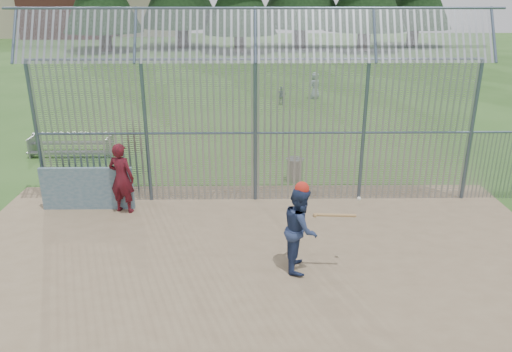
{
  "coord_description": "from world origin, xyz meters",
  "views": [
    {
      "loc": [
        -0.16,
        -9.77,
        5.75
      ],
      "look_at": [
        0.0,
        2.0,
        1.3
      ],
      "focal_mm": 35.0,
      "sensor_mm": 36.0,
      "label": 1
    }
  ],
  "objects_px": {
    "bleacher": "(72,144)",
    "batter": "(301,229)",
    "dugout_wall": "(87,188)",
    "onlooker": "(122,178)",
    "trash_can": "(295,170)"
  },
  "relations": [
    {
      "from": "dugout_wall",
      "to": "trash_can",
      "type": "distance_m",
      "value": 6.22
    },
    {
      "from": "dugout_wall",
      "to": "onlooker",
      "type": "xyz_separation_m",
      "value": [
        1.01,
        -0.18,
        0.37
      ]
    },
    {
      "from": "trash_can",
      "to": "batter",
      "type": "bearing_deg",
      "value": -93.81
    },
    {
      "from": "dugout_wall",
      "to": "trash_can",
      "type": "bearing_deg",
      "value": 19.37
    },
    {
      "from": "batter",
      "to": "trash_can",
      "type": "relative_size",
      "value": 2.29
    },
    {
      "from": "dugout_wall",
      "to": "bleacher",
      "type": "relative_size",
      "value": 0.83
    },
    {
      "from": "bleacher",
      "to": "batter",
      "type": "bearing_deg",
      "value": -46.68
    },
    {
      "from": "onlooker",
      "to": "trash_can",
      "type": "relative_size",
      "value": 2.36
    },
    {
      "from": "onlooker",
      "to": "batter",
      "type": "bearing_deg",
      "value": 163.56
    },
    {
      "from": "dugout_wall",
      "to": "bleacher",
      "type": "height_order",
      "value": "dugout_wall"
    },
    {
      "from": "dugout_wall",
      "to": "onlooker",
      "type": "distance_m",
      "value": 1.09
    },
    {
      "from": "batter",
      "to": "dugout_wall",
      "type": "bearing_deg",
      "value": 64.86
    },
    {
      "from": "dugout_wall",
      "to": "onlooker",
      "type": "relative_size",
      "value": 1.29
    },
    {
      "from": "onlooker",
      "to": "bleacher",
      "type": "relative_size",
      "value": 0.65
    },
    {
      "from": "dugout_wall",
      "to": "batter",
      "type": "distance_m",
      "value": 6.37
    }
  ]
}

